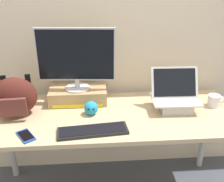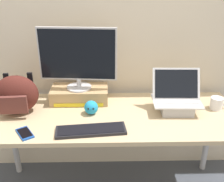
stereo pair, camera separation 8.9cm
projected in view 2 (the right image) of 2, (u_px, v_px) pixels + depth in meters
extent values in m
cube|color=beige|center=(111.00, 23.00, 2.12)|extent=(7.00, 0.10, 2.60)
cube|color=tan|center=(112.00, 116.00, 1.96)|extent=(1.80, 0.69, 0.03)
cylinder|color=#B2B2B7|center=(13.00, 138.00, 2.35)|extent=(0.05, 0.05, 0.72)
cylinder|color=#B2B2B7|center=(208.00, 136.00, 2.39)|extent=(0.05, 0.05, 0.72)
cube|color=tan|center=(80.00, 94.00, 2.11)|extent=(0.43, 0.22, 0.11)
cube|color=yellow|center=(79.00, 105.00, 2.03)|extent=(0.37, 0.00, 0.03)
cylinder|color=silver|center=(79.00, 87.00, 2.09)|extent=(0.19, 0.19, 0.01)
cylinder|color=silver|center=(79.00, 82.00, 2.07)|extent=(0.04, 0.04, 0.07)
cube|color=silver|center=(77.00, 54.00, 1.98)|extent=(0.57, 0.06, 0.39)
cube|color=black|center=(77.00, 55.00, 1.97)|extent=(0.54, 0.05, 0.37)
cube|color=#ADADB2|center=(176.00, 106.00, 1.97)|extent=(0.23, 0.21, 0.07)
cube|color=silver|center=(177.00, 101.00, 1.96)|extent=(0.34, 0.24, 0.01)
cube|color=#B7B7BC|center=(176.00, 99.00, 1.97)|extent=(0.30, 0.14, 0.00)
cube|color=silver|center=(176.00, 84.00, 1.97)|extent=(0.34, 0.12, 0.21)
cube|color=black|center=(176.00, 84.00, 1.96)|extent=(0.31, 0.10, 0.18)
cube|color=black|center=(91.00, 130.00, 1.74)|extent=(0.46, 0.18, 0.02)
cube|color=black|center=(91.00, 129.00, 1.74)|extent=(0.43, 0.15, 0.00)
ellipsoid|color=#4C1E19|center=(16.00, 94.00, 1.93)|extent=(0.32, 0.21, 0.27)
cube|color=brown|center=(13.00, 105.00, 1.84)|extent=(0.19, 0.04, 0.12)
cube|color=black|center=(8.00, 87.00, 2.01)|extent=(0.04, 0.02, 0.21)
cube|color=black|center=(31.00, 86.00, 2.02)|extent=(0.04, 0.02, 0.21)
cylinder|color=silver|center=(216.00, 103.00, 2.00)|extent=(0.09, 0.09, 0.09)
cube|color=#19479E|center=(25.00, 133.00, 1.72)|extent=(0.14, 0.16, 0.01)
cube|color=black|center=(25.00, 133.00, 1.72)|extent=(0.12, 0.13, 0.00)
sphere|color=#2393CC|center=(91.00, 107.00, 1.93)|extent=(0.10, 0.10, 0.10)
sphere|color=black|center=(88.00, 109.00, 1.89)|extent=(0.01, 0.01, 0.01)
sphere|color=black|center=(93.00, 109.00, 1.89)|extent=(0.01, 0.01, 0.01)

